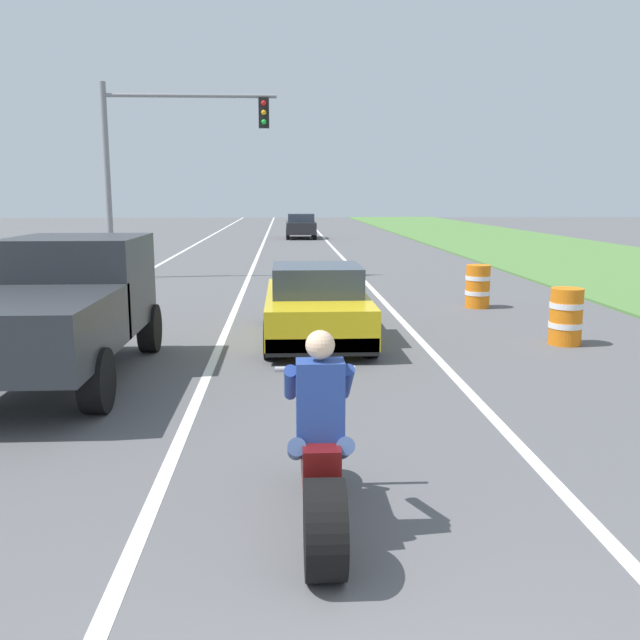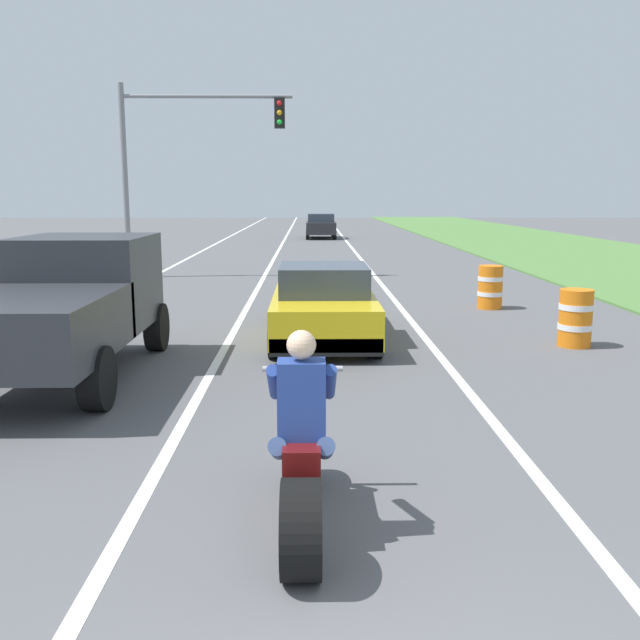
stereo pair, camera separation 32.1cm
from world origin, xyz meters
name	(u,v)px [view 2 (the right image)]	position (x,y,z in m)	size (l,w,h in m)	color
lane_stripe_left_solid	(153,276)	(-5.40, 20.00, 0.00)	(0.14, 120.00, 0.01)	white
lane_stripe_right_solid	(375,276)	(1.80, 20.00, 0.00)	(0.14, 120.00, 0.01)	white
lane_stripe_centre_dashed	(264,276)	(-1.80, 20.00, 0.00)	(0.14, 120.00, 0.01)	white
motorcycle_with_rider	(302,462)	(-0.40, 2.55, 0.59)	(0.70, 2.21, 1.62)	black
sports_car_yellow	(324,305)	(-0.08, 10.01, 0.63)	(1.84, 4.30, 1.37)	yellow
pickup_truck_left_lane_dark_grey	(67,301)	(-3.80, 7.37, 1.11)	(2.02, 4.80, 1.98)	#2D3035
traffic_light_mast_near	(178,148)	(-4.42, 19.82, 4.05)	(5.37, 0.34, 6.00)	gray
construction_barrel_nearest	(575,318)	(4.28, 9.30, 0.50)	(0.58, 0.58, 1.00)	orange
construction_barrel_mid	(490,287)	(3.86, 13.41, 0.50)	(0.58, 0.58, 1.00)	orange
distant_car_far_ahead	(321,226)	(0.37, 40.09, 0.77)	(1.80, 4.00, 1.50)	#262628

